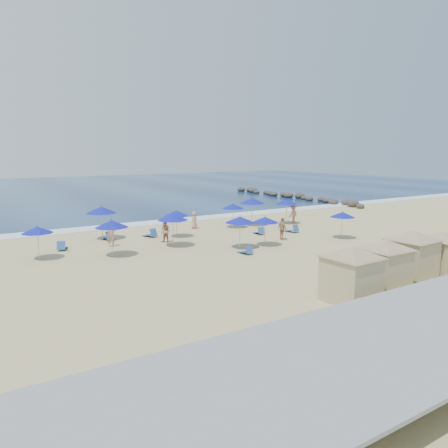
# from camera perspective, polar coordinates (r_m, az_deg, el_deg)

# --- Properties ---
(ground) EXTENTS (160.00, 160.00, 0.00)m
(ground) POSITION_cam_1_polar(r_m,az_deg,el_deg) (30.39, 5.97, -3.66)
(ground) COLOR tan
(ground) RESTS_ON ground
(ocean) EXTENTS (160.00, 80.00, 0.06)m
(ocean) POSITION_cam_1_polar(r_m,az_deg,el_deg) (80.55, -19.21, 4.17)
(ocean) COLOR #0E224D
(ocean) RESTS_ON ground
(surf_line) EXTENTS (160.00, 2.50, 0.08)m
(surf_line) POSITION_cam_1_polar(r_m,az_deg,el_deg) (43.35, -6.87, 0.38)
(surf_line) COLOR white
(surf_line) RESTS_ON ground
(rock_jetty) EXTENTS (2.56, 26.66, 0.96)m
(rock_jetty) POSITION_cam_1_polar(r_m,az_deg,el_deg) (64.45, 8.94, 3.65)
(rock_jetty) COLOR #2C2725
(rock_jetty) RESTS_ON ground
(trash_bin) EXTENTS (0.81, 0.81, 0.75)m
(trash_bin) POSITION_cam_1_polar(r_m,az_deg,el_deg) (29.64, 17.75, -3.67)
(trash_bin) COLOR black
(trash_bin) RESTS_ON ground
(cabana_0) EXTENTS (4.62, 4.62, 2.90)m
(cabana_0) POSITION_cam_1_polar(r_m,az_deg,el_deg) (20.99, 16.34, -5.40)
(cabana_0) COLOR tan
(cabana_0) RESTS_ON ground
(cabana_1) EXTENTS (4.50, 4.50, 2.82)m
(cabana_1) POSITION_cam_1_polar(r_m,az_deg,el_deg) (23.43, 20.17, -4.16)
(cabana_1) COLOR tan
(cabana_1) RESTS_ON ground
(cabana_2) EXTENTS (4.71, 4.71, 2.96)m
(cabana_2) POSITION_cam_1_polar(r_m,az_deg,el_deg) (25.90, 23.33, -2.90)
(cabana_2) COLOR tan
(cabana_2) RESTS_ON ground
(cabana_3) EXTENTS (4.24, 4.24, 2.66)m
(cabana_3) POSITION_cam_1_polar(r_m,az_deg,el_deg) (27.75, 26.51, -2.70)
(cabana_3) COLOR tan
(cabana_3) RESTS_ON ground
(umbrella_0) EXTENTS (1.97, 1.97, 2.24)m
(umbrella_0) POSITION_cam_1_polar(r_m,az_deg,el_deg) (30.22, -23.20, -0.72)
(umbrella_0) COLOR #A5A8AD
(umbrella_0) RESTS_ON ground
(umbrella_1) EXTENTS (2.40, 2.40, 2.73)m
(umbrella_1) POSITION_cam_1_polar(r_m,az_deg,el_deg) (35.30, -15.73, 1.80)
(umbrella_1) COLOR #A5A8AD
(umbrella_1) RESTS_ON ground
(umbrella_2) EXTENTS (2.22, 2.22, 2.53)m
(umbrella_2) POSITION_cam_1_polar(r_m,az_deg,el_deg) (29.47, -14.48, 0.02)
(umbrella_2) COLOR #A5A8AD
(umbrella_2) RESTS_ON ground
(umbrella_3) EXTENTS (1.98, 1.98, 2.25)m
(umbrella_3) POSITION_cam_1_polar(r_m,az_deg,el_deg) (35.20, -6.26, 1.40)
(umbrella_3) COLOR #A5A8AD
(umbrella_3) RESTS_ON ground
(umbrella_4) EXTENTS (2.23, 2.23, 2.54)m
(umbrella_4) POSITION_cam_1_polar(r_m,az_deg,el_deg) (31.65, -6.72, 0.93)
(umbrella_4) COLOR #A5A8AD
(umbrella_4) RESTS_ON ground
(umbrella_5) EXTENTS (2.13, 2.13, 2.42)m
(umbrella_5) POSITION_cam_1_polar(r_m,az_deg,el_deg) (30.90, 2.10, 0.58)
(umbrella_5) COLOR #A5A8AD
(umbrella_5) RESTS_ON ground
(umbrella_6) EXTENTS (2.01, 2.01, 2.29)m
(umbrella_6) POSITION_cam_1_polar(r_m,az_deg,el_deg) (39.21, 1.18, 2.35)
(umbrella_6) COLOR #A5A8AD
(umbrella_6) RESTS_ON ground
(umbrella_7) EXTENTS (1.98, 1.98, 2.26)m
(umbrella_7) POSITION_cam_1_polar(r_m,az_deg,el_deg) (31.89, 5.38, 0.56)
(umbrella_7) COLOR #A5A8AD
(umbrella_7) RESTS_ON ground
(umbrella_8) EXTENTS (2.37, 2.37, 2.70)m
(umbrella_8) POSITION_cam_1_polar(r_m,az_deg,el_deg) (40.42, 3.67, 3.05)
(umbrella_8) COLOR #A5A8AD
(umbrella_8) RESTS_ON ground
(umbrella_9) EXTENTS (2.15, 2.15, 2.45)m
(umbrella_9) POSITION_cam_1_polar(r_m,az_deg,el_deg) (41.81, 8.18, 2.90)
(umbrella_9) COLOR #A5A8AD
(umbrella_9) RESTS_ON ground
(umbrella_10) EXTENTS (1.96, 1.96, 2.23)m
(umbrella_10) POSITION_cam_1_polar(r_m,az_deg,el_deg) (35.66, 15.21, 1.20)
(umbrella_10) COLOR #A5A8AD
(umbrella_10) RESTS_ON ground
(beach_chair_0) EXTENTS (1.00, 1.41, 0.71)m
(beach_chair_0) POSITION_cam_1_polar(r_m,az_deg,el_deg) (32.79, -20.41, -2.79)
(beach_chair_0) COLOR #274E92
(beach_chair_0) RESTS_ON ground
(beach_chair_1) EXTENTS (0.64, 1.38, 0.75)m
(beach_chair_1) POSITION_cam_1_polar(r_m,az_deg,el_deg) (35.31, -14.85, -1.63)
(beach_chair_1) COLOR #274E92
(beach_chair_1) RESTS_ON ground
(beach_chair_2) EXTENTS (0.96, 1.45, 0.73)m
(beach_chair_2) POSITION_cam_1_polar(r_m,az_deg,el_deg) (35.80, -9.55, -1.30)
(beach_chair_2) COLOR #274E92
(beach_chair_2) RESTS_ON ground
(beach_chair_3) EXTENTS (0.63, 1.19, 0.63)m
(beach_chair_3) POSITION_cam_1_polar(r_m,az_deg,el_deg) (29.59, 2.92, -3.55)
(beach_chair_3) COLOR #274E92
(beach_chair_3) RESTS_ON ground
(beach_chair_4) EXTENTS (0.71, 1.28, 0.67)m
(beach_chair_4) POSITION_cam_1_polar(r_m,az_deg,el_deg) (36.53, 4.63, -1.01)
(beach_chair_4) COLOR #274E92
(beach_chair_4) RESTS_ON ground
(beach_chair_5) EXTENTS (0.77, 1.36, 0.71)m
(beach_chair_5) POSITION_cam_1_polar(r_m,az_deg,el_deg) (37.74, 8.97, -0.73)
(beach_chair_5) COLOR #274E92
(beach_chair_5) RESTS_ON ground
(beachgoer_0) EXTENTS (0.66, 0.47, 1.70)m
(beachgoer_0) POSITION_cam_1_polar(r_m,az_deg,el_deg) (32.77, -14.50, -1.42)
(beachgoer_0) COLOR tan
(beachgoer_0) RESTS_ON ground
(beachgoer_1) EXTENTS (0.98, 1.07, 1.77)m
(beachgoer_1) POSITION_cam_1_polar(r_m,az_deg,el_deg) (33.34, -7.68, -0.95)
(beachgoer_1) COLOR tan
(beachgoer_1) RESTS_ON ground
(beachgoer_2) EXTENTS (0.53, 1.08, 1.78)m
(beachgoer_2) POSITION_cam_1_polar(r_m,az_deg,el_deg) (34.38, 7.62, -0.62)
(beachgoer_2) COLOR tan
(beachgoer_2) RESTS_ON ground
(beachgoer_3) EXTENTS (1.29, 0.94, 1.80)m
(beachgoer_3) POSITION_cam_1_polar(r_m,az_deg,el_deg) (42.56, 9.01, 1.33)
(beachgoer_3) COLOR tan
(beachgoer_3) RESTS_ON ground
(beachgoer_4) EXTENTS (0.79, 0.90, 1.56)m
(beachgoer_4) POSITION_cam_1_polar(r_m,az_deg,el_deg) (39.09, -3.91, 0.52)
(beachgoer_4) COLOR tan
(beachgoer_4) RESTS_ON ground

